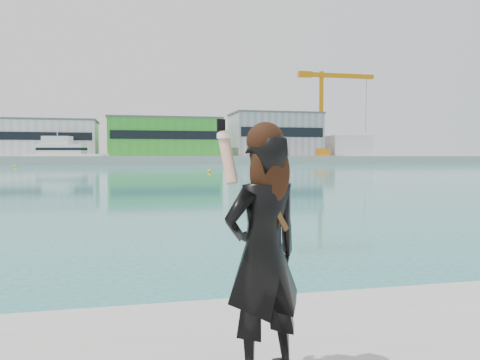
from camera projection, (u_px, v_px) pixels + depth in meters
The scene contains 11 objects.
far_quay at pixel (135, 160), 130.32m from camera, with size 320.00×40.00×2.00m, color #9E9E99.
warehouse_white at pixel (50, 138), 123.15m from camera, with size 24.48×15.35×9.50m.
warehouse_green at pixel (164, 137), 129.80m from camera, with size 30.60×16.36×10.50m.
warehouse_grey_right at pixel (275, 135), 136.88m from camera, with size 25.50×15.35×12.50m.
ancillary_shed at pixel (347, 146), 140.03m from camera, with size 12.00×10.00×6.00m, color silver.
dock_crane at pixel (325, 110), 133.64m from camera, with size 23.00×4.00×24.00m.
flagpole_right at pixel (219, 139), 126.19m from camera, with size 1.28×0.16×8.00m.
motor_yacht at pixel (64, 154), 111.78m from camera, with size 19.69×9.24×8.86m.
buoy_near at pixel (209, 172), 61.46m from camera, with size 0.50×0.50×0.50m, color yellow.
buoy_far at pixel (15, 167), 86.19m from camera, with size 0.50×0.50×0.50m, color yellow.
woman at pixel (263, 247), 3.13m from camera, with size 0.70×0.58×1.73m.
Camera 1 is at (-0.57, -3.69, 2.29)m, focal length 35.00 mm.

